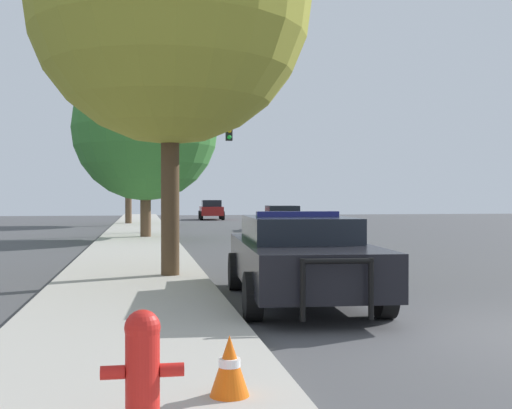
{
  "coord_description": "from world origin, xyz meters",
  "views": [
    {
      "loc": [
        -4.9,
        -7.18,
        1.72
      ],
      "look_at": [
        -0.91,
        15.26,
        1.47
      ],
      "focal_mm": 45.0,
      "sensor_mm": 36.0,
      "label": 1
    }
  ],
  "objects_px": {
    "tree_sidewalk_near": "(170,3)",
    "traffic_cone": "(230,365)",
    "fire_hydrant": "(143,366)",
    "tree_sidewalk_far": "(128,133)",
    "car_background_oncoming": "(282,217)",
    "car_background_distant": "(211,209)",
    "traffic_light": "(182,151)",
    "police_car": "(300,256)",
    "tree_sidewalk_mid": "(145,128)"
  },
  "relations": [
    {
      "from": "tree_sidewalk_near",
      "to": "traffic_cone",
      "type": "distance_m",
      "value": 9.75
    },
    {
      "from": "fire_hydrant",
      "to": "tree_sidewalk_far",
      "type": "relative_size",
      "value": 0.1
    },
    {
      "from": "car_background_oncoming",
      "to": "traffic_cone",
      "type": "bearing_deg",
      "value": 81.12
    },
    {
      "from": "car_background_oncoming",
      "to": "car_background_distant",
      "type": "relative_size",
      "value": 1.06
    },
    {
      "from": "traffic_light",
      "to": "tree_sidewalk_far",
      "type": "distance_m",
      "value": 11.23
    },
    {
      "from": "tree_sidewalk_far",
      "to": "traffic_cone",
      "type": "height_order",
      "value": "tree_sidewalk_far"
    },
    {
      "from": "police_car",
      "to": "tree_sidewalk_near",
      "type": "distance_m",
      "value": 6.1
    },
    {
      "from": "traffic_light",
      "to": "car_background_oncoming",
      "type": "xyz_separation_m",
      "value": [
        5.44,
        3.28,
        -3.16
      ]
    },
    {
      "from": "traffic_light",
      "to": "tree_sidewalk_far",
      "type": "bearing_deg",
      "value": 103.75
    },
    {
      "from": "car_background_distant",
      "to": "tree_sidewalk_far",
      "type": "distance_m",
      "value": 12.12
    },
    {
      "from": "car_background_distant",
      "to": "tree_sidewalk_mid",
      "type": "bearing_deg",
      "value": -99.86
    },
    {
      "from": "police_car",
      "to": "traffic_cone",
      "type": "xyz_separation_m",
      "value": [
        -1.87,
        -5.17,
        -0.39
      ]
    },
    {
      "from": "fire_hydrant",
      "to": "tree_sidewalk_mid",
      "type": "height_order",
      "value": "tree_sidewalk_mid"
    },
    {
      "from": "fire_hydrant",
      "to": "tree_sidewalk_near",
      "type": "bearing_deg",
      "value": 86.32
    },
    {
      "from": "car_background_distant",
      "to": "tree_sidewalk_far",
      "type": "bearing_deg",
      "value": -120.77
    },
    {
      "from": "police_car",
      "to": "car_background_oncoming",
      "type": "bearing_deg",
      "value": -98.01
    },
    {
      "from": "police_car",
      "to": "traffic_cone",
      "type": "bearing_deg",
      "value": 73.91
    },
    {
      "from": "fire_hydrant",
      "to": "police_car",
      "type": "bearing_deg",
      "value": 66.28
    },
    {
      "from": "fire_hydrant",
      "to": "car_background_oncoming",
      "type": "bearing_deg",
      "value": 75.66
    },
    {
      "from": "tree_sidewalk_near",
      "to": "fire_hydrant",
      "type": "bearing_deg",
      "value": -93.68
    },
    {
      "from": "car_background_oncoming",
      "to": "car_background_distant",
      "type": "height_order",
      "value": "car_background_distant"
    },
    {
      "from": "tree_sidewalk_far",
      "to": "fire_hydrant",
      "type": "bearing_deg",
      "value": -88.67
    },
    {
      "from": "fire_hydrant",
      "to": "traffic_cone",
      "type": "distance_m",
      "value": 0.96
    },
    {
      "from": "traffic_cone",
      "to": "fire_hydrant",
      "type": "bearing_deg",
      "value": -137.13
    },
    {
      "from": "traffic_light",
      "to": "car_background_distant",
      "type": "relative_size",
      "value": 1.3
    },
    {
      "from": "tree_sidewalk_far",
      "to": "tree_sidewalk_near",
      "type": "height_order",
      "value": "tree_sidewalk_far"
    },
    {
      "from": "car_background_distant",
      "to": "traffic_cone",
      "type": "bearing_deg",
      "value": -93.19
    },
    {
      "from": "traffic_light",
      "to": "tree_sidewalk_mid",
      "type": "height_order",
      "value": "tree_sidewalk_mid"
    },
    {
      "from": "traffic_light",
      "to": "tree_sidewalk_mid",
      "type": "xyz_separation_m",
      "value": [
        -1.66,
        -3.05,
        0.66
      ]
    },
    {
      "from": "tree_sidewalk_mid",
      "to": "traffic_cone",
      "type": "height_order",
      "value": "tree_sidewalk_mid"
    },
    {
      "from": "car_background_distant",
      "to": "traffic_cone",
      "type": "xyz_separation_m",
      "value": [
        -4.59,
        -44.41,
        -0.42
      ]
    },
    {
      "from": "car_background_oncoming",
      "to": "tree_sidewalk_mid",
      "type": "distance_m",
      "value": 10.25
    },
    {
      "from": "fire_hydrant",
      "to": "tree_sidewalk_mid",
      "type": "xyz_separation_m",
      "value": [
        0.14,
        21.99,
        3.96
      ]
    },
    {
      "from": "tree_sidewalk_mid",
      "to": "tree_sidewalk_near",
      "type": "bearing_deg",
      "value": -88.15
    },
    {
      "from": "police_car",
      "to": "fire_hydrant",
      "type": "bearing_deg",
      "value": 70.02
    },
    {
      "from": "car_background_oncoming",
      "to": "police_car",
      "type": "bearing_deg",
      "value": 82.67
    },
    {
      "from": "tree_sidewalk_near",
      "to": "tree_sidewalk_mid",
      "type": "relative_size",
      "value": 1.15
    },
    {
      "from": "car_background_distant",
      "to": "tree_sidewalk_near",
      "type": "distance_m",
      "value": 36.87
    },
    {
      "from": "police_car",
      "to": "traffic_cone",
      "type": "relative_size",
      "value": 10.57
    },
    {
      "from": "tree_sidewalk_mid",
      "to": "traffic_cone",
      "type": "bearing_deg",
      "value": -88.53
    },
    {
      "from": "car_background_distant",
      "to": "tree_sidewalk_near",
      "type": "bearing_deg",
      "value": -94.7
    },
    {
      "from": "traffic_light",
      "to": "tree_sidewalk_mid",
      "type": "bearing_deg",
      "value": -118.62
    },
    {
      "from": "tree_sidewalk_far",
      "to": "tree_sidewalk_mid",
      "type": "relative_size",
      "value": 1.18
    },
    {
      "from": "police_car",
      "to": "tree_sidewalk_far",
      "type": "distance_m",
      "value": 30.58
    },
    {
      "from": "traffic_cone",
      "to": "police_car",
      "type": "bearing_deg",
      "value": 70.16
    },
    {
      "from": "police_car",
      "to": "car_background_distant",
      "type": "distance_m",
      "value": 39.33
    },
    {
      "from": "police_car",
      "to": "tree_sidewalk_mid",
      "type": "relative_size",
      "value": 0.7
    },
    {
      "from": "traffic_light",
      "to": "traffic_cone",
      "type": "bearing_deg",
      "value": -92.61
    },
    {
      "from": "car_background_distant",
      "to": "traffic_cone",
      "type": "distance_m",
      "value": 44.65
    },
    {
      "from": "fire_hydrant",
      "to": "car_background_oncoming",
      "type": "relative_size",
      "value": 0.19
    }
  ]
}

